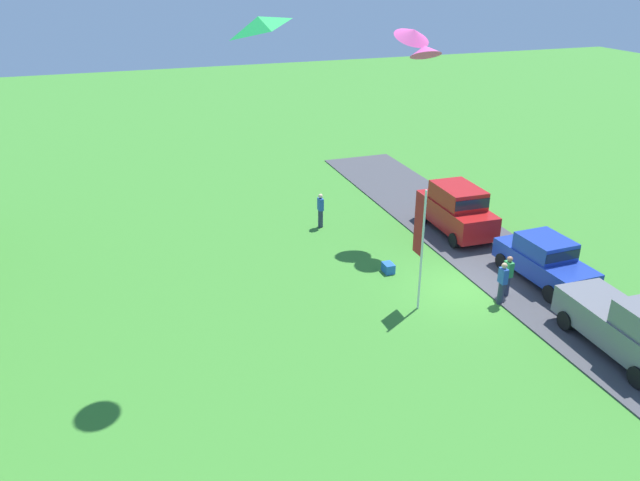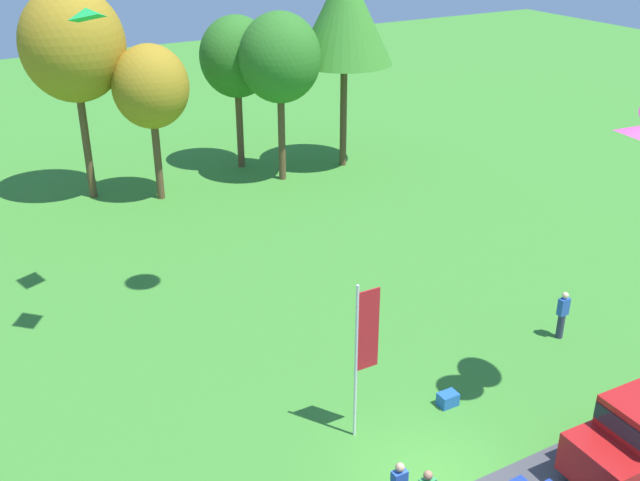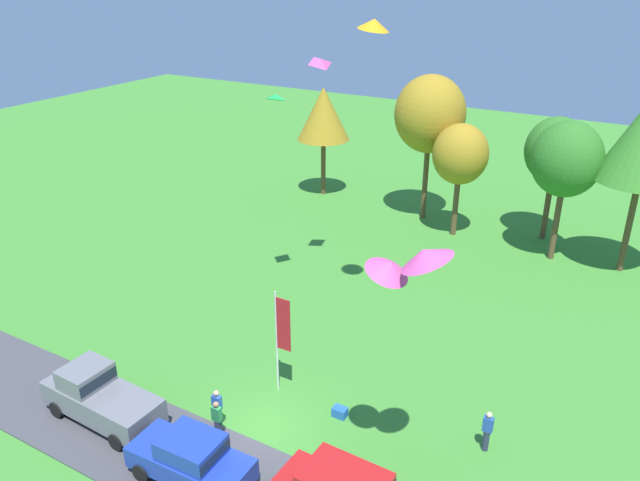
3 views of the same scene
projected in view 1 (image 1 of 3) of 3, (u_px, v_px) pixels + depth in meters
name	position (u px, v px, depth m)	size (l,w,h in m)	color
ground_plane	(463.00, 288.00, 24.79)	(120.00, 120.00, 0.00)	#3D842D
pavement_strip	(522.00, 276.00, 25.62)	(36.00, 4.40, 0.06)	#424247
car_pickup_by_flagpole	(631.00, 327.00, 20.07)	(5.06, 2.19, 2.14)	slate
car_sedan_far_end	(545.00, 258.00, 24.84)	(4.45, 2.06, 1.84)	#1E389E
car_suv_mid_row	(457.00, 208.00, 29.25)	(4.65, 2.14, 2.28)	red
person_watching_sky	(321.00, 210.00, 30.10)	(0.36, 0.24, 1.71)	#2D334C
person_beside_suv	(508.00, 276.00, 23.80)	(0.36, 0.24, 1.71)	#2D334C
person_on_lawn	(502.00, 283.00, 23.30)	(0.36, 0.24, 1.71)	#2D334C
flag_banner	(420.00, 233.00, 22.32)	(0.71, 0.08, 4.69)	silver
cooler_box	(388.00, 268.00, 25.95)	(0.56, 0.40, 0.40)	blue
kite_delta_topmost	(425.00, 50.00, 25.84)	(1.33, 1.33, 0.40)	#EA4C9E
kite_delta_low_drifter	(413.00, 34.00, 26.44)	(1.57, 1.57, 0.40)	#EA4C9E
kite_diamond_high_right	(258.00, 23.00, 13.25)	(0.77, 1.10, 0.27)	green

